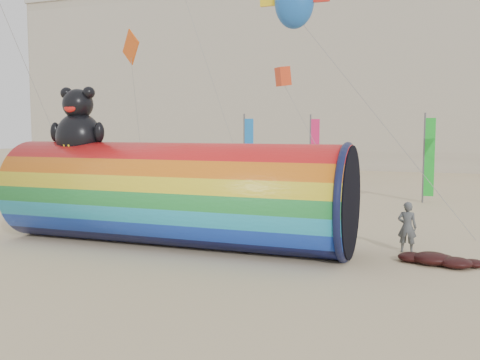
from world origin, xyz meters
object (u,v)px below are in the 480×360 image
(hotel_building, at_px, (271,79))
(kite_handler, at_px, (407,227))
(windsock_assembly, at_px, (173,191))
(fabric_bundle, at_px, (439,260))

(hotel_building, bearing_deg, kite_handler, -67.15)
(windsock_assembly, xyz_separation_m, fabric_bundle, (9.24, 0.26, -1.82))
(windsock_assembly, distance_m, kite_handler, 8.44)
(hotel_building, relative_size, fabric_bundle, 23.06)
(kite_handler, distance_m, fabric_bundle, 1.94)
(kite_handler, xyz_separation_m, fabric_bundle, (1.05, -1.47, -0.72))
(hotel_building, distance_m, windsock_assembly, 47.32)
(hotel_building, height_order, fabric_bundle, hotel_building)
(hotel_building, relative_size, windsock_assembly, 4.64)
(kite_handler, bearing_deg, hotel_building, -65.42)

